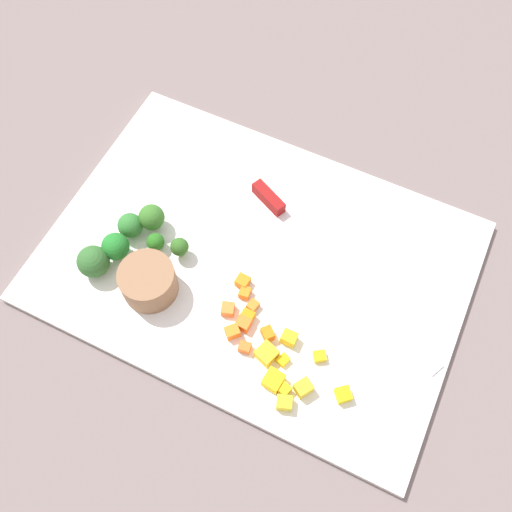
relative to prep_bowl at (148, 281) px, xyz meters
The scene contains 28 objects.
ground_plane 0.15m from the prep_bowl, 43.06° to the left, with size 4.00×4.00×0.00m, color slate.
cutting_board 0.15m from the prep_bowl, 43.06° to the left, with size 0.56×0.39×0.01m, color white.
prep_bowl is the anchor object (origin of this frame).
chef_knife 0.23m from the prep_bowl, 41.99° to the left, with size 0.33×0.17×0.02m.
carrot_dice_0 0.15m from the prep_bowl, ahead, with size 0.01×0.01×0.01m, color orange.
carrot_dice_1 0.13m from the prep_bowl, ahead, with size 0.02×0.02×0.02m, color orange.
carrot_dice_2 0.11m from the prep_bowl, ahead, with size 0.02×0.02×0.01m, color orange.
carrot_dice_3 0.17m from the prep_bowl, ahead, with size 0.01×0.02×0.02m, color orange.
carrot_dice_4 0.13m from the prep_bowl, 21.67° to the left, with size 0.01×0.01×0.01m, color orange.
carrot_dice_5 0.14m from the prep_bowl, ahead, with size 0.02×0.01×0.01m, color orange.
carrot_dice_6 0.13m from the prep_bowl, ahead, with size 0.01×0.02×0.02m, color orange.
carrot_dice_7 0.14m from the prep_bowl, 14.59° to the left, with size 0.01×0.01×0.01m, color orange.
carrot_dice_8 0.12m from the prep_bowl, 29.78° to the left, with size 0.02×0.02×0.01m, color orange.
pepper_dice_0 0.24m from the prep_bowl, ahead, with size 0.01×0.01×0.01m, color yellow.
pepper_dice_1 0.20m from the prep_bowl, ahead, with size 0.01×0.01×0.01m, color yellow.
pepper_dice_2 0.23m from the prep_bowl, 15.61° to the right, with size 0.02×0.02×0.02m, color yellow.
pepper_dice_3 0.22m from the prep_bowl, 12.35° to the right, with size 0.01×0.01×0.01m, color yellow.
pepper_dice_4 0.20m from the prep_bowl, 12.14° to the right, with size 0.02×0.02×0.02m, color yellow.
pepper_dice_5 0.24m from the prep_bowl, ahead, with size 0.02×0.02×0.02m, color yellow.
pepper_dice_6 0.28m from the prep_bowl, ahead, with size 0.02×0.02×0.01m, color yellow.
pepper_dice_7 0.18m from the prep_bowl, ahead, with size 0.02×0.02×0.02m, color yellow.
pepper_dice_8 0.19m from the prep_bowl, ahead, with size 0.02×0.02×0.02m, color yellow.
broccoli_floret_0 0.06m from the prep_bowl, 79.98° to the left, with size 0.02×0.02×0.03m.
broccoli_floret_1 0.07m from the prep_bowl, 159.33° to the left, with size 0.04×0.04×0.04m.
broccoli_floret_2 0.08m from the prep_bowl, behind, with size 0.04×0.04×0.05m.
broccoli_floret_3 0.06m from the prep_bowl, 112.81° to the left, with size 0.02×0.02×0.03m.
broccoli_floret_4 0.10m from the prep_bowl, 117.72° to the left, with size 0.04×0.04×0.04m.
broccoli_floret_5 0.09m from the prep_bowl, 136.59° to the left, with size 0.03×0.03×0.04m.
Camera 1 is at (0.15, -0.31, 0.70)m, focal length 39.91 mm.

